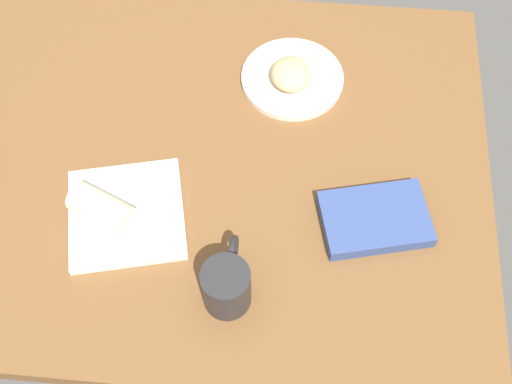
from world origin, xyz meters
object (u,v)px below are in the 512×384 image
object	(u,v)px
breakfast_wrap	(102,209)
coffee_mug	(227,285)
scone_pastry	(291,74)
sauce_cup	(150,205)
book_stack	(375,219)
round_plate	(292,78)
square_plate	(127,214)

from	to	relation	value
breakfast_wrap	coffee_mug	distance (cm)	27.46
breakfast_wrap	coffee_mug	xyz separation A→B (cm)	(24.25, -12.86, 0.73)
scone_pastry	coffee_mug	bearing A→B (deg)	-99.36
scone_pastry	coffee_mug	world-z (taller)	coffee_mug
scone_pastry	sauce_cup	bearing A→B (deg)	-126.42
breakfast_wrap	book_stack	world-z (taller)	breakfast_wrap
sauce_cup	round_plate	bearing A→B (deg)	54.39
square_plate	breakfast_wrap	world-z (taller)	breakfast_wrap
sauce_cup	square_plate	bearing A→B (deg)	-162.51
breakfast_wrap	book_stack	xyz separation A→B (cm)	(49.76, 3.98, -3.06)
book_stack	coffee_mug	bearing A→B (deg)	-146.57
round_plate	breakfast_wrap	world-z (taller)	breakfast_wrap
breakfast_wrap	coffee_mug	world-z (taller)	coffee_mug
scone_pastry	coffee_mug	size ratio (longest dim) A/B	0.66
round_plate	sauce_cup	world-z (taller)	sauce_cup
round_plate	book_stack	size ratio (longest dim) A/B	0.98
sauce_cup	breakfast_wrap	distance (cm)	8.74
square_plate	coffee_mug	world-z (taller)	coffee_mug
round_plate	book_stack	world-z (taller)	book_stack
sauce_cup	breakfast_wrap	xyz separation A→B (cm)	(-8.16, -2.57, 1.81)
scone_pastry	book_stack	bearing A→B (deg)	-60.48
book_stack	square_plate	bearing A→B (deg)	-176.48
coffee_mug	square_plate	bearing A→B (deg)	145.81
scone_pastry	square_plate	world-z (taller)	scone_pastry
round_plate	square_plate	world-z (taller)	square_plate
breakfast_wrap	book_stack	bearing A→B (deg)	-61.28
sauce_cup	breakfast_wrap	bearing A→B (deg)	-162.51
round_plate	square_plate	size ratio (longest dim) A/B	1.03
sauce_cup	coffee_mug	world-z (taller)	coffee_mug
book_stack	scone_pastry	bearing A→B (deg)	119.52
square_plate	round_plate	bearing A→B (deg)	50.81
square_plate	book_stack	size ratio (longest dim) A/B	0.96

